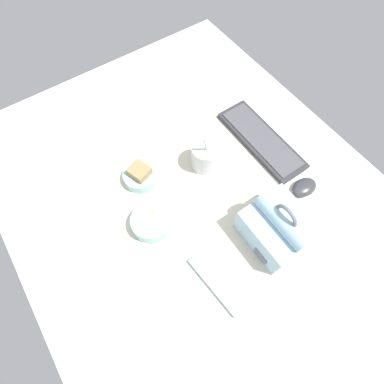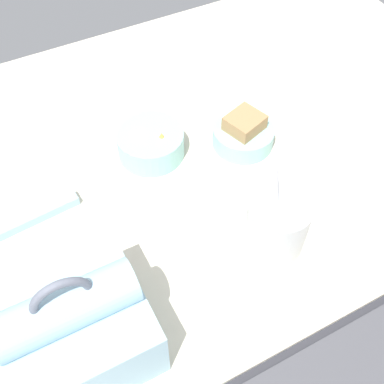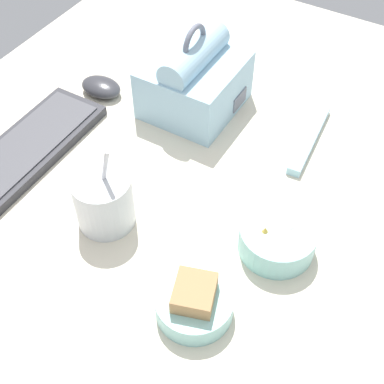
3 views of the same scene
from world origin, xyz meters
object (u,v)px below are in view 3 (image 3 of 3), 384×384
(lunch_bag, at_px, (194,80))
(bento_bowl_sandwich, at_px, (194,302))
(bento_bowl_snacks, at_px, (277,238))
(computer_mouse, at_px, (101,87))
(soup_cup, at_px, (104,200))
(chopstick_case, at_px, (309,139))
(keyboard, at_px, (21,154))

(lunch_bag, height_order, bento_bowl_sandwich, lunch_bag)
(lunch_bag, height_order, bento_bowl_snacks, lunch_bag)
(bento_bowl_sandwich, height_order, computer_mouse, bento_bowl_sandwich)
(lunch_bag, xyz_separation_m, soup_cup, (-0.31, -0.02, -0.01))
(computer_mouse, relative_size, chopstick_case, 0.45)
(soup_cup, bearing_deg, computer_mouse, 38.28)
(bento_bowl_snacks, distance_m, computer_mouse, 0.49)
(bento_bowl_sandwich, xyz_separation_m, computer_mouse, (0.33, 0.40, -0.01))
(soup_cup, bearing_deg, chopstick_case, -32.39)
(bento_bowl_snacks, distance_m, chopstick_case, 0.25)
(bento_bowl_snacks, relative_size, chopstick_case, 0.61)
(bento_bowl_sandwich, bearing_deg, chopstick_case, -1.12)
(keyboard, height_order, computer_mouse, computer_mouse)
(keyboard, height_order, soup_cup, soup_cup)
(soup_cup, relative_size, bento_bowl_snacks, 1.35)
(keyboard, bearing_deg, computer_mouse, -3.10)
(keyboard, xyz_separation_m, bento_bowl_snacks, (0.05, -0.47, 0.02))
(keyboard, height_order, chopstick_case, keyboard)
(bento_bowl_snacks, xyz_separation_m, computer_mouse, (0.17, 0.46, -0.01))
(bento_bowl_snacks, height_order, computer_mouse, bento_bowl_snacks)
(bento_bowl_sandwich, distance_m, computer_mouse, 0.52)
(keyboard, bearing_deg, bento_bowl_sandwich, -104.19)
(chopstick_case, bearing_deg, keyboard, 125.12)
(soup_cup, xyz_separation_m, chopstick_case, (0.33, -0.21, -0.04))
(lunch_bag, relative_size, computer_mouse, 2.09)
(bento_bowl_sandwich, relative_size, bento_bowl_snacks, 0.94)
(soup_cup, distance_m, bento_bowl_sandwich, 0.22)
(bento_bowl_sandwich, distance_m, bento_bowl_snacks, 0.17)
(bento_bowl_sandwich, distance_m, chopstick_case, 0.40)
(soup_cup, height_order, bento_bowl_sandwich, soup_cup)
(soup_cup, xyz_separation_m, bento_bowl_snacks, (0.09, -0.26, -0.02))
(lunch_bag, xyz_separation_m, chopstick_case, (0.02, -0.23, -0.05))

